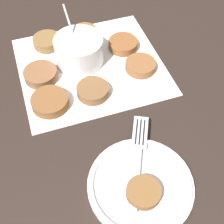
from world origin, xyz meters
TOP-DOWN VIEW (x-y plane):
  - ground_plane at (0.00, 0.00)m, footprint 4.00×4.00m
  - napkin at (-0.01, -0.02)m, footprint 0.34×0.32m
  - sauce_bowl at (-0.03, 0.00)m, footprint 0.12×0.12m
  - fritter_0 at (0.00, 0.09)m, footprint 0.06×0.06m
  - fritter_1 at (0.08, 0.02)m, footprint 0.07×0.07m
  - fritter_2 at (0.10, -0.07)m, footprint 0.07×0.07m
  - fritter_3 at (-0.03, -0.11)m, footprint 0.07×0.07m
  - fritter_4 at (-0.13, -0.03)m, footprint 0.08×0.08m
  - fritter_5 at (-0.10, 0.08)m, footprint 0.07×0.07m
  - fritter_6 at (-0.13, -0.12)m, footprint 0.08×0.08m
  - serving_plate at (-0.01, -0.35)m, footprint 0.19×0.19m
  - fritter_on_plate at (-0.01, -0.37)m, footprint 0.06×0.06m
  - fork at (0.01, -0.28)m, footprint 0.10×0.19m

SIDE VIEW (x-z plane):
  - ground_plane at x=0.00m, z-range 0.00..0.00m
  - napkin at x=-0.01m, z-range 0.00..0.00m
  - serving_plate at x=-0.01m, z-range 0.00..0.02m
  - fritter_0 at x=0.00m, z-range 0.00..0.02m
  - fritter_2 at x=0.10m, z-range 0.00..0.02m
  - fritter_1 at x=0.08m, z-range 0.00..0.02m
  - fritter_3 at x=-0.03m, z-range 0.00..0.02m
  - fritter_6 at x=-0.13m, z-range 0.00..0.02m
  - fritter_4 at x=-0.13m, z-range 0.00..0.03m
  - fritter_5 at x=-0.10m, z-range 0.00..0.03m
  - fork at x=0.01m, z-range 0.02..0.02m
  - fritter_on_plate at x=-0.01m, z-range 0.02..0.03m
  - sauce_bowl at x=-0.03m, z-range -0.03..0.09m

